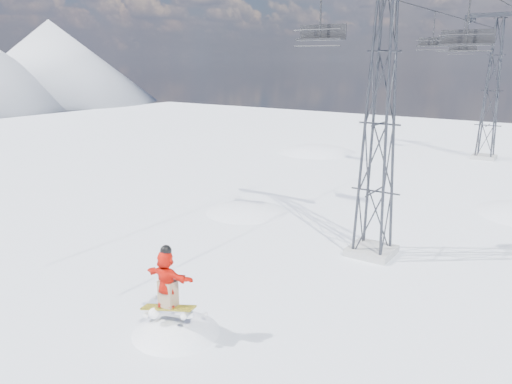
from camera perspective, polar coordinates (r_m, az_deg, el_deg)
ground at (r=15.62m, az=-0.98°, el=-15.69°), size 120.00×120.00×0.00m
snow_terrain at (r=38.78m, az=11.59°, el=-12.26°), size 39.00×37.00×22.00m
lift_tower_near at (r=20.38m, az=13.93°, el=7.50°), size 5.20×1.80×11.43m
lift_tower_far at (r=44.62m, az=25.35°, el=10.37°), size 5.20×1.80×11.43m
haul_cables at (r=31.42m, az=22.33°, el=19.20°), size 4.46×51.00×0.06m
snowboarder_jump at (r=16.65m, az=-8.87°, el=-20.39°), size 4.40×4.40×6.84m
lift_chair_near at (r=20.22m, az=7.42°, el=17.50°), size 1.97×0.57×2.44m
lift_chair_mid at (r=22.94m, az=22.93°, el=15.82°), size 2.11×0.61×2.62m
lift_chair_far at (r=35.05m, az=19.56°, el=15.78°), size 1.91×0.55×2.36m
lift_chair_extra at (r=43.37m, az=22.54°, el=14.98°), size 2.07×0.60×2.57m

